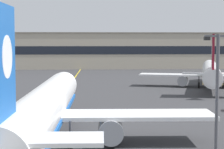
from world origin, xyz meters
TOP-DOWN VIEW (x-y plane):
  - taxiway_centreline at (0.00, 30.00)m, footprint 7.32×179.87m
  - airliner_foreground at (0.91, 11.87)m, footprint 32.17×41.50m
  - airliner_background at (31.02, 58.38)m, footprint 29.97×38.00m
  - apron_lamp_post at (15.19, 5.47)m, footprint 2.24×0.90m
  - terminal_building at (-6.53, 122.42)m, footprint 167.42×12.40m

SIDE VIEW (x-z plane):
  - taxiway_centreline at x=0.00m, z-range 0.00..0.01m
  - airliner_background at x=31.02m, z-range -2.29..8.59m
  - airliner_foreground at x=0.91m, z-range -2.46..9.19m
  - apron_lamp_post at x=15.19m, z-range 0.28..10.47m
  - terminal_building at x=-6.53m, z-range 0.01..12.75m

